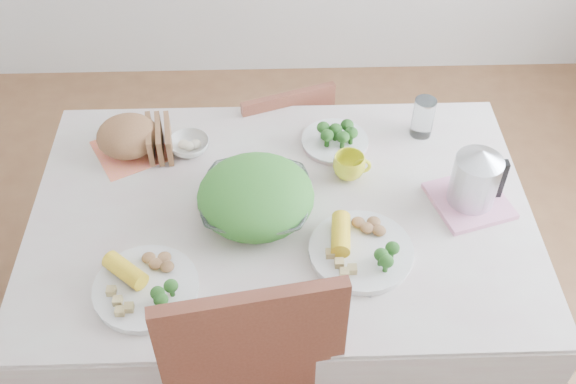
{
  "coord_description": "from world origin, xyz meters",
  "views": [
    {
      "loc": [
        -0.02,
        -1.37,
        2.25
      ],
      "look_at": [
        0.02,
        0.02,
        0.82
      ],
      "focal_mm": 42.0,
      "sensor_mm": 36.0,
      "label": 1
    }
  ],
  "objects_px": {
    "dining_table": "(282,287)",
    "dinner_plate_left": "(146,288)",
    "dinner_plate_right": "(361,252)",
    "electric_kettle": "(476,174)",
    "salad_bowl": "(256,202)",
    "yellow_mug": "(349,166)",
    "chair_far": "(274,139)"
  },
  "relations": [
    {
      "from": "dining_table",
      "to": "dinner_plate_left",
      "type": "distance_m",
      "value": 0.61
    },
    {
      "from": "dining_table",
      "to": "dinner_plate_right",
      "type": "xyz_separation_m",
      "value": [
        0.22,
        -0.18,
        0.4
      ]
    },
    {
      "from": "dinner_plate_right",
      "to": "electric_kettle",
      "type": "height_order",
      "value": "electric_kettle"
    },
    {
      "from": "salad_bowl",
      "to": "electric_kettle",
      "type": "relative_size",
      "value": 1.66
    },
    {
      "from": "salad_bowl",
      "to": "yellow_mug",
      "type": "relative_size",
      "value": 3.19
    },
    {
      "from": "chair_far",
      "to": "yellow_mug",
      "type": "xyz_separation_m",
      "value": [
        0.23,
        -0.52,
        0.34
      ]
    },
    {
      "from": "dinner_plate_right",
      "to": "salad_bowl",
      "type": "bearing_deg",
      "value": 149.15
    },
    {
      "from": "salad_bowl",
      "to": "dinner_plate_left",
      "type": "bearing_deg",
      "value": -136.09
    },
    {
      "from": "dining_table",
      "to": "dinner_plate_right",
      "type": "distance_m",
      "value": 0.49
    },
    {
      "from": "dining_table",
      "to": "salad_bowl",
      "type": "bearing_deg",
      "value": -179.91
    },
    {
      "from": "dining_table",
      "to": "dinner_plate_left",
      "type": "xyz_separation_m",
      "value": [
        -0.37,
        -0.28,
        0.4
      ]
    },
    {
      "from": "dinner_plate_right",
      "to": "electric_kettle",
      "type": "distance_m",
      "value": 0.41
    },
    {
      "from": "dinner_plate_left",
      "to": "dining_table",
      "type": "bearing_deg",
      "value": 37.52
    },
    {
      "from": "dining_table",
      "to": "dinner_plate_left",
      "type": "relative_size",
      "value": 4.91
    },
    {
      "from": "salad_bowl",
      "to": "electric_kettle",
      "type": "xyz_separation_m",
      "value": [
        0.64,
        0.01,
        0.08
      ]
    },
    {
      "from": "chair_far",
      "to": "electric_kettle",
      "type": "relative_size",
      "value": 4.12
    },
    {
      "from": "chair_far",
      "to": "dinner_plate_right",
      "type": "bearing_deg",
      "value": 86.45
    },
    {
      "from": "dinner_plate_left",
      "to": "electric_kettle",
      "type": "height_order",
      "value": "electric_kettle"
    },
    {
      "from": "chair_far",
      "to": "yellow_mug",
      "type": "height_order",
      "value": "chair_far"
    },
    {
      "from": "dinner_plate_left",
      "to": "electric_kettle",
      "type": "relative_size",
      "value": 1.45
    },
    {
      "from": "salad_bowl",
      "to": "dining_table",
      "type": "bearing_deg",
      "value": 0.09
    },
    {
      "from": "dinner_plate_left",
      "to": "electric_kettle",
      "type": "distance_m",
      "value": 0.99
    },
    {
      "from": "salad_bowl",
      "to": "dinner_plate_right",
      "type": "xyz_separation_m",
      "value": [
        0.29,
        -0.18,
        -0.03
      ]
    },
    {
      "from": "chair_far",
      "to": "yellow_mug",
      "type": "relative_size",
      "value": 7.95
    },
    {
      "from": "dining_table",
      "to": "salad_bowl",
      "type": "xyz_separation_m",
      "value": [
        -0.08,
        -0.0,
        0.43
      ]
    },
    {
      "from": "dining_table",
      "to": "electric_kettle",
      "type": "xyz_separation_m",
      "value": [
        0.57,
        0.01,
        0.51
      ]
    },
    {
      "from": "salad_bowl",
      "to": "yellow_mug",
      "type": "bearing_deg",
      "value": 26.46
    },
    {
      "from": "yellow_mug",
      "to": "salad_bowl",
      "type": "bearing_deg",
      "value": -153.54
    },
    {
      "from": "dining_table",
      "to": "dinner_plate_right",
      "type": "height_order",
      "value": "dinner_plate_right"
    },
    {
      "from": "dinner_plate_right",
      "to": "yellow_mug",
      "type": "xyz_separation_m",
      "value": [
        -0.01,
        0.32,
        0.03
      ]
    },
    {
      "from": "dinner_plate_left",
      "to": "dinner_plate_right",
      "type": "bearing_deg",
      "value": 10.4
    },
    {
      "from": "salad_bowl",
      "to": "electric_kettle",
      "type": "bearing_deg",
      "value": 1.33
    }
  ]
}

